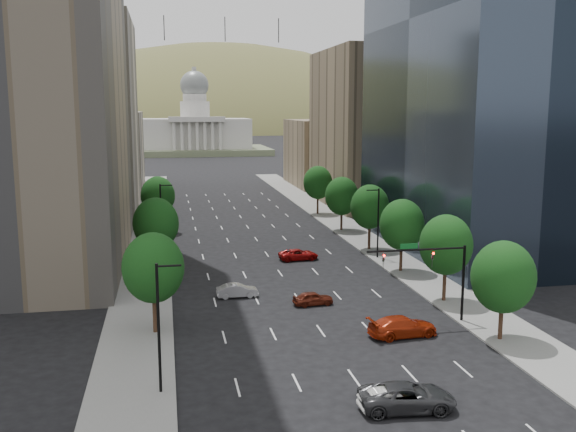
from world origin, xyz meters
TOP-DOWN VIEW (x-y plane):
  - sidewalk_left at (-15.50, 60.00)m, footprint 6.00×200.00m
  - sidewalk_right at (15.50, 60.00)m, footprint 6.00×200.00m
  - midrise_cream_left at (-25.00, 103.00)m, footprint 14.00×30.00m
  - filler_left at (-25.00, 136.00)m, footprint 14.00×26.00m
  - tower_glass_right at (26.00, 58.00)m, footprint 16.00×38.00m
  - parking_tan_right at (25.00, 100.00)m, footprint 14.00×30.00m
  - filler_right at (25.00, 133.00)m, footprint 14.00×26.00m
  - tree_right_0 at (14.00, 25.00)m, footprint 5.20×5.20m
  - tree_right_1 at (14.00, 36.00)m, footprint 5.20×5.20m
  - tree_right_2 at (14.00, 48.00)m, footprint 5.20×5.20m
  - tree_right_3 at (14.00, 60.00)m, footprint 5.20×5.20m
  - tree_right_4 at (14.00, 74.00)m, footprint 5.20×5.20m
  - tree_right_5 at (14.00, 90.00)m, footprint 5.20×5.20m
  - tree_left_0 at (-14.00, 32.00)m, footprint 5.20×5.20m
  - tree_left_1 at (-14.00, 52.00)m, footprint 5.20×5.20m
  - tree_left_2 at (-14.00, 78.00)m, footprint 5.20×5.20m
  - streetlight_rn at (13.44, 55.00)m, footprint 1.70×0.20m
  - streetlight_ls at (-13.44, 20.00)m, footprint 1.70×0.20m
  - streetlight_ln at (-13.44, 65.00)m, footprint 1.70×0.20m
  - traffic_signal at (10.53, 30.00)m, footprint 9.12×0.40m
  - capitol at (0.00, 249.71)m, footprint 60.00×40.00m
  - foothills at (34.67, 599.39)m, footprint 720.00×413.00m
  - car_white at (0.89, 14.82)m, footprint 4.25×1.64m
  - car_dkgrey at (1.91, 14.69)m, footprint 6.44×3.44m
  - car_red_near at (6.44, 27.43)m, footprint 6.15×3.02m
  - car_maroon at (1.00, 37.34)m, footprint 4.06×1.95m
  - car_silver at (-5.96, 41.32)m, footprint 4.25×1.58m
  - car_red_far at (3.44, 56.07)m, footprint 5.18×2.75m

SIDE VIEW (x-z plane):
  - foothills at x=34.67m, z-range -169.28..93.72m
  - sidewalk_left at x=-15.50m, z-range 0.00..0.15m
  - sidewalk_right at x=15.50m, z-range 0.00..0.15m
  - car_maroon at x=1.00m, z-range 0.00..1.34m
  - car_white at x=0.89m, z-range 0.00..1.38m
  - car_red_far at x=3.44m, z-range 0.00..1.39m
  - car_silver at x=-5.96m, z-range 0.00..1.39m
  - car_red_near at x=6.44m, z-range 0.00..1.72m
  - car_dkgrey at x=1.91m, z-range 0.00..1.72m
  - streetlight_rn at x=13.44m, z-range 0.34..9.34m
  - streetlight_ls at x=-13.44m, z-range 0.34..9.34m
  - streetlight_ln at x=-13.44m, z-range 0.34..9.34m
  - traffic_signal at x=10.53m, z-range 1.49..8.86m
  - tree_right_0 at x=14.00m, z-range 1.19..9.58m
  - tree_right_4 at x=14.00m, z-range 1.23..9.69m
  - tree_right_2 at x=14.00m, z-range 1.30..9.91m
  - tree_left_2 at x=-14.00m, z-range 1.34..10.02m
  - tree_right_1 at x=14.00m, z-range 1.37..10.12m
  - tree_right_5 at x=14.00m, z-range 1.37..10.12m
  - tree_left_0 at x=-14.00m, z-range 1.37..10.12m
  - tree_right_3 at x=14.00m, z-range 1.44..10.34m
  - tree_left_1 at x=-14.00m, z-range 1.48..10.45m
  - filler_right at x=25.00m, z-range 0.00..16.00m
  - capitol at x=0.00m, z-range -9.02..26.18m
  - filler_left at x=-25.00m, z-range 0.00..18.00m
  - parking_tan_right at x=25.00m, z-range 0.00..30.00m
  - midrise_cream_left at x=-25.00m, z-range 0.00..35.00m
  - tower_glass_right at x=26.00m, z-range 0.00..60.00m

